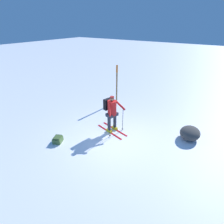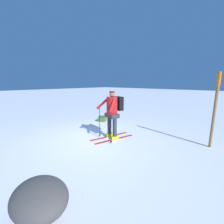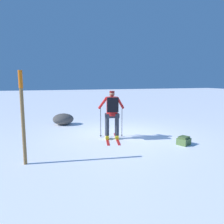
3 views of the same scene
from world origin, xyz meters
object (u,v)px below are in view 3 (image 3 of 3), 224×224
skier (112,111)px  trail_marker (22,111)px  dropped_backpack (184,141)px  rock_boulder (63,119)px

skier → trail_marker: (-2.84, -1.55, 0.33)m
dropped_backpack → rock_boulder: (-3.45, 4.58, 0.14)m
dropped_backpack → rock_boulder: size_ratio=0.51×
skier → rock_boulder: bearing=113.7°
trail_marker → skier: bearing=28.6°
dropped_backpack → rock_boulder: rock_boulder is taller
trail_marker → rock_boulder: (1.43, 4.75, -1.10)m
rock_boulder → skier: bearing=-66.3°
dropped_backpack → trail_marker: 5.04m
skier → rock_boulder: 3.58m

